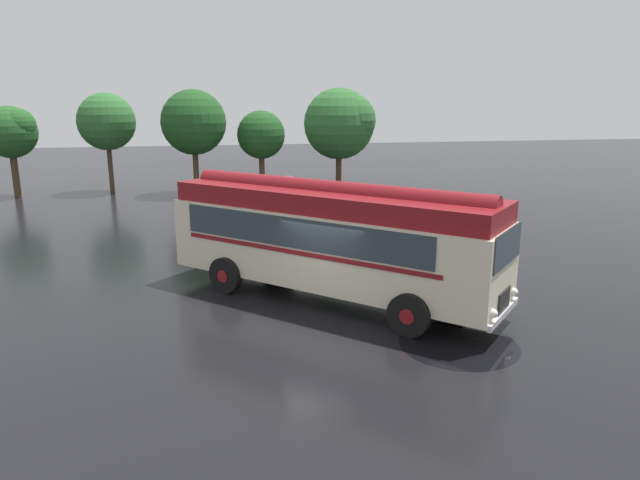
{
  "coord_description": "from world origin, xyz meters",
  "views": [
    {
      "loc": [
        -3.17,
        -14.59,
        5.7
      ],
      "look_at": [
        0.24,
        2.46,
        1.4
      ],
      "focal_mm": 32.0,
      "sensor_mm": 36.0,
      "label": 1
    }
  ],
  "objects": [
    {
      "name": "vintage_bus",
      "position": [
        0.25,
        0.95,
        1.89
      ],
      "size": [
        8.93,
        8.79,
        3.49
      ],
      "color": "beige",
      "rests_on": "ground"
    },
    {
      "name": "car_mid_left",
      "position": [
        0.63,
        14.78,
        0.85
      ],
      "size": [
        1.98,
        4.21,
        1.66
      ],
      "color": "#4C5156",
      "rests_on": "ground"
    },
    {
      "name": "tree_centre",
      "position": [
        -3.78,
        21.19,
        4.25
      ],
      "size": [
        3.89,
        3.89,
        6.3
      ],
      "color": "#4C3823",
      "rests_on": "ground"
    },
    {
      "name": "tree_right_of_centre",
      "position": [
        0.34,
        21.34,
        3.49
      ],
      "size": [
        2.97,
        2.97,
        5.04
      ],
      "color": "#4C3823",
      "rests_on": "ground"
    },
    {
      "name": "ground_plane",
      "position": [
        0.0,
        0.0,
        0.0
      ],
      "size": [
        120.0,
        120.0,
        0.0
      ],
      "primitive_type": "plane",
      "color": "black"
    },
    {
      "name": "tree_far_right",
      "position": [
        5.68,
        22.33,
        4.2
      ],
      "size": [
        4.63,
        4.63,
        6.45
      ],
      "color": "#4C3823",
      "rests_on": "ground"
    },
    {
      "name": "tree_left_of_centre",
      "position": [
        -9.0,
        22.92,
        4.47
      ],
      "size": [
        3.48,
        3.48,
        6.11
      ],
      "color": "#4C3823",
      "rests_on": "ground"
    },
    {
      "name": "tree_far_left",
      "position": [
        -14.21,
        22.11,
        3.89
      ],
      "size": [
        3.05,
        3.04,
        5.35
      ],
      "color": "#4C3823",
      "rests_on": "ground"
    },
    {
      "name": "car_near_left",
      "position": [
        -2.02,
        15.28,
        0.85
      ],
      "size": [
        2.22,
        4.33,
        1.66
      ],
      "color": "#B7BABF",
      "rests_on": "ground"
    },
    {
      "name": "puddle_patch",
      "position": [
        2.57,
        -2.86,
        0.0
      ],
      "size": [
        2.85,
        2.85,
        0.01
      ],
      "primitive_type": "cylinder",
      "color": "black",
      "rests_on": "ground"
    }
  ]
}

